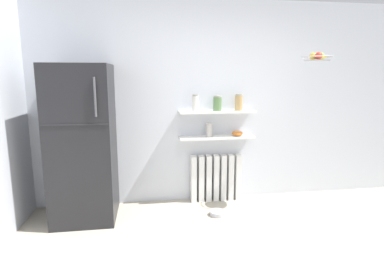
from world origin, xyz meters
The scene contains 12 objects.
back_wall centered at (0.00, 2.05, 1.30)m, with size 7.04×0.10×2.60m, color silver.
refrigerator centered at (-1.51, 1.66, 0.89)m, with size 0.69×0.72×1.78m.
radiator centered at (0.11, 1.92, 0.31)m, with size 0.67×0.12×0.62m.
wall_shelf_lower centered at (0.11, 1.89, 0.87)m, with size 0.98×0.22×0.03m, color white.
wall_shelf_upper centered at (0.11, 1.89, 1.20)m, with size 0.98×0.22×0.03m, color white.
storage_jar_0 centered at (-0.17, 1.89, 1.32)m, with size 0.09×0.09×0.21m.
storage_jar_1 centered at (0.11, 1.89, 1.31)m, with size 0.11×0.11×0.20m.
storage_jar_2 centered at (0.39, 1.89, 1.32)m, with size 0.10×0.10×0.21m.
vase centered at (0.01, 1.89, 0.97)m, with size 0.09×0.09×0.17m, color #B2ADA8.
shelf_bowl centered at (0.38, 1.89, 0.91)m, with size 0.15×0.15×0.07m, color orange.
pet_food_bowl centered at (0.03, 1.47, 0.03)m, with size 0.19×0.19×0.05m, color #B7B7BC.
hanging_fruit_basket centered at (1.20, 1.49, 1.87)m, with size 0.35×0.35×0.10m.
Camera 1 is at (-0.77, -1.88, 1.67)m, focal length 28.50 mm.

